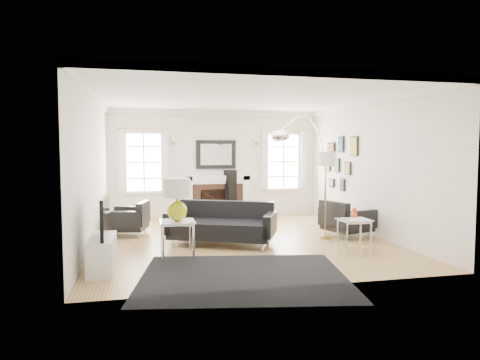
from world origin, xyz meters
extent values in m
plane|color=olive|center=(0.00, 0.00, 0.00)|extent=(6.00, 6.00, 0.00)
cube|color=silver|center=(0.00, 3.00, 1.40)|extent=(5.50, 0.04, 2.80)
cube|color=silver|center=(0.00, -3.00, 1.40)|extent=(5.50, 0.04, 2.80)
cube|color=silver|center=(-2.75, 0.00, 1.40)|extent=(0.04, 6.00, 2.80)
cube|color=silver|center=(2.75, 0.00, 1.40)|extent=(0.04, 6.00, 2.80)
cube|color=white|center=(0.00, 0.00, 2.80)|extent=(5.50, 6.00, 0.02)
cube|color=white|center=(0.00, 0.00, 2.74)|extent=(5.50, 6.00, 0.12)
cube|color=white|center=(-0.75, 2.80, 0.55)|extent=(0.18, 0.38, 1.10)
cube|color=white|center=(0.75, 2.80, 0.55)|extent=(0.18, 0.38, 1.10)
cube|color=white|center=(0.00, 2.80, 1.05)|extent=(1.70, 0.38, 0.12)
cube|color=white|center=(0.00, 2.80, 0.95)|extent=(1.50, 0.34, 0.10)
cube|color=brown|center=(0.00, 2.82, 0.45)|extent=(1.30, 0.30, 0.90)
cube|color=black|center=(0.00, 2.72, 0.38)|extent=(0.90, 0.10, 0.76)
cube|color=brown|center=(0.00, 2.55, 0.02)|extent=(1.70, 0.50, 0.04)
cube|color=black|center=(0.00, 2.96, 1.65)|extent=(1.05, 0.06, 0.75)
cube|color=white|center=(0.00, 2.92, 1.65)|extent=(0.82, 0.02, 0.55)
cube|color=white|center=(-1.85, 2.97, 1.45)|extent=(1.00, 0.05, 1.60)
cube|color=white|center=(-1.85, 2.94, 1.45)|extent=(0.84, 0.02, 1.44)
cube|color=white|center=(-2.40, 2.87, 1.50)|extent=(0.14, 0.05, 1.55)
cube|color=white|center=(-1.30, 2.87, 1.50)|extent=(0.14, 0.05, 1.55)
cube|color=white|center=(1.85, 2.97, 1.45)|extent=(1.00, 0.05, 1.60)
cube|color=white|center=(1.85, 2.94, 1.45)|extent=(0.84, 0.02, 1.44)
cube|color=white|center=(1.30, 2.87, 1.50)|extent=(0.14, 0.05, 1.55)
cube|color=white|center=(2.40, 2.87, 1.50)|extent=(0.14, 0.05, 1.55)
cube|color=black|center=(2.72, 0.60, 1.85)|extent=(0.03, 0.34, 0.44)
cube|color=gold|center=(2.70, 0.60, 1.85)|extent=(0.01, 0.29, 0.39)
cube|color=black|center=(2.72, 1.25, 1.90)|extent=(0.03, 0.28, 0.38)
cube|color=#2F5881|center=(2.70, 1.25, 1.90)|extent=(0.01, 0.23, 0.33)
cube|color=black|center=(2.72, 1.80, 1.80)|extent=(0.03, 0.40, 0.30)
cube|color=#9B452F|center=(2.70, 1.80, 1.80)|extent=(0.01, 0.35, 0.25)
cube|color=black|center=(2.72, 0.90, 1.35)|extent=(0.03, 0.30, 0.30)
cube|color=olive|center=(2.70, 0.90, 1.35)|extent=(0.01, 0.25, 0.25)
cube|color=black|center=(2.72, 1.45, 1.40)|extent=(0.03, 0.26, 0.34)
cube|color=#4B7D51|center=(2.70, 1.45, 1.40)|extent=(0.01, 0.21, 0.29)
cube|color=black|center=(2.72, 2.00, 1.35)|extent=(0.03, 0.32, 0.24)
cube|color=tan|center=(2.70, 2.00, 1.35)|extent=(0.01, 0.27, 0.19)
cube|color=black|center=(2.72, 1.15, 0.95)|extent=(0.03, 0.24, 0.30)
cube|color=navy|center=(2.70, 1.15, 0.95)|extent=(0.01, 0.19, 0.25)
cube|color=black|center=(2.72, 1.75, 0.95)|extent=(0.03, 0.28, 0.22)
cube|color=#9A5A86|center=(2.70, 1.75, 0.95)|extent=(0.01, 0.23, 0.17)
cube|color=white|center=(-2.45, -1.70, 0.25)|extent=(0.35, 1.00, 0.50)
cube|color=black|center=(-2.40, -1.70, 0.80)|extent=(0.05, 1.00, 0.58)
cube|color=black|center=(-0.51, -2.46, 0.01)|extent=(3.20, 2.82, 0.01)
cube|color=black|center=(-0.44, -0.36, 0.29)|extent=(2.07, 1.58, 0.31)
cube|color=black|center=(-0.28, 0.00, 0.52)|extent=(1.76, 0.91, 0.52)
cube|color=black|center=(-1.28, 0.02, 0.42)|extent=(0.50, 0.86, 0.40)
cube|color=black|center=(0.39, -0.73, 0.42)|extent=(0.50, 0.86, 0.40)
cube|color=black|center=(-2.20, 0.95, 0.26)|extent=(0.89, 0.89, 0.28)
cube|color=black|center=(-1.87, 0.87, 0.47)|extent=(0.29, 0.75, 0.47)
cube|color=black|center=(-2.12, 1.31, 0.37)|extent=(0.75, 0.28, 0.35)
cube|color=black|center=(-2.28, 0.59, 0.37)|extent=(0.75, 0.28, 0.35)
cube|color=black|center=(2.20, -0.16, 0.28)|extent=(0.98, 0.98, 0.29)
cube|color=black|center=(1.86, -0.26, 0.49)|extent=(0.36, 0.79, 0.49)
cube|color=black|center=(2.31, -0.53, 0.39)|extent=(0.79, 0.34, 0.37)
cube|color=black|center=(2.09, 0.22, 0.39)|extent=(0.79, 0.34, 0.37)
cube|color=silver|center=(0.20, 1.17, 0.35)|extent=(0.82, 0.82, 0.02)
cylinder|color=silver|center=(-0.17, 0.80, 0.18)|extent=(0.04, 0.04, 0.36)
cylinder|color=silver|center=(0.57, 0.80, 0.18)|extent=(0.04, 0.04, 0.36)
cylinder|color=silver|center=(-0.17, 1.54, 0.18)|extent=(0.04, 0.04, 0.36)
cylinder|color=silver|center=(0.57, 1.54, 0.18)|extent=(0.04, 0.04, 0.36)
cube|color=silver|center=(-1.32, -1.18, 0.60)|extent=(0.56, 0.56, 0.02)
cylinder|color=silver|center=(-1.56, -1.42, 0.31)|extent=(0.04, 0.04, 0.61)
cylinder|color=silver|center=(-1.08, -1.42, 0.31)|extent=(0.04, 0.04, 0.61)
cylinder|color=silver|center=(-1.56, -0.95, 0.31)|extent=(0.04, 0.04, 0.61)
cylinder|color=silver|center=(-1.08, -0.95, 0.31)|extent=(0.04, 0.04, 0.61)
cube|color=silver|center=(1.68, -1.44, 0.56)|extent=(0.52, 0.44, 0.02)
cylinder|color=silver|center=(1.46, -1.62, 0.29)|extent=(0.04, 0.04, 0.57)
cylinder|color=silver|center=(1.90, -1.62, 0.29)|extent=(0.04, 0.04, 0.57)
cylinder|color=silver|center=(1.46, -1.26, 0.29)|extent=(0.04, 0.04, 0.57)
cylinder|color=silver|center=(1.90, -1.26, 0.29)|extent=(0.04, 0.04, 0.57)
sphere|color=#B7BE17|center=(-1.32, -1.18, 0.78)|extent=(0.33, 0.33, 0.33)
cylinder|color=#B7BE17|center=(-1.32, -1.18, 0.94)|extent=(0.04, 0.04, 0.13)
cylinder|color=white|center=(-1.32, -1.18, 1.16)|extent=(0.44, 0.44, 0.31)
sphere|color=#DB4F1C|center=(1.68, -1.44, 0.65)|extent=(0.12, 0.12, 0.12)
sphere|color=#DB4F1C|center=(1.68, -1.44, 0.74)|extent=(0.08, 0.08, 0.08)
cube|color=silver|center=(2.20, 0.97, 0.11)|extent=(0.27, 0.43, 0.21)
ellipsoid|color=silver|center=(0.70, -0.31, 2.03)|extent=(0.36, 0.36, 0.22)
cylinder|color=#B7943F|center=(1.66, -0.29, 0.02)|extent=(0.22, 0.22, 0.03)
cylinder|color=#B7943F|center=(1.66, -0.29, 0.77)|extent=(0.03, 0.03, 1.54)
cylinder|color=white|center=(1.66, -0.29, 1.59)|extent=(0.35, 0.35, 0.29)
cube|color=black|center=(0.32, 2.65, 0.62)|extent=(0.33, 0.33, 1.25)
camera|label=1|loc=(-1.82, -8.13, 1.76)|focal=32.00mm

